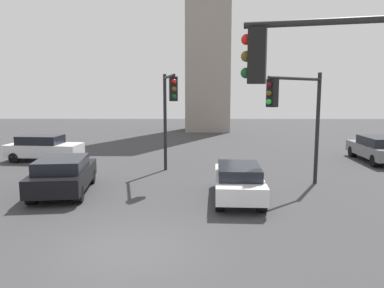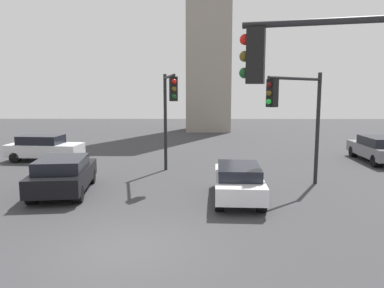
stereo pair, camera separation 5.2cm
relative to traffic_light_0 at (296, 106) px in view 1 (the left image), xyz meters
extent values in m
plane|color=#38383A|center=(-5.67, -5.80, -3.34)|extent=(90.02, 90.02, 0.00)
cylinder|color=black|center=(1.25, 1.14, -0.99)|extent=(0.16, 0.16, 4.70)
cylinder|color=black|center=(-0.04, -0.04, 1.07)|extent=(2.66, 2.45, 0.12)
cube|color=black|center=(-1.15, -1.05, 0.52)|extent=(0.45, 0.45, 1.00)
sphere|color=#4C0F0C|center=(-1.29, -1.18, 0.82)|extent=(0.20, 0.20, 0.20)
sphere|color=#594714|center=(-1.29, -1.18, 0.52)|extent=(0.20, 0.20, 0.20)
sphere|color=green|center=(-1.29, -1.18, 0.22)|extent=(0.20, 0.20, 0.20)
cylinder|color=black|center=(-5.41, 3.89, -0.96)|extent=(0.16, 0.16, 4.76)
cylinder|color=black|center=(-5.09, 2.28, 1.23)|extent=(0.75, 3.25, 0.12)
cube|color=black|center=(-4.82, 0.91, 0.68)|extent=(0.38, 0.38, 1.00)
sphere|color=red|center=(-4.79, 0.71, 0.98)|extent=(0.20, 0.20, 0.20)
sphere|color=#594714|center=(-4.79, 0.71, 0.68)|extent=(0.20, 0.20, 0.20)
sphere|color=#14471E|center=(-4.79, 0.71, 0.38)|extent=(0.20, 0.20, 0.20)
cylinder|color=black|center=(-1.05, -8.16, 1.77)|extent=(4.04, 1.19, 0.12)
cube|color=black|center=(-2.81, -7.69, 1.22)|extent=(0.39, 0.39, 1.00)
sphere|color=red|center=(-3.00, -7.64, 1.52)|extent=(0.20, 0.20, 0.20)
sphere|color=#594714|center=(-3.00, -7.64, 1.22)|extent=(0.20, 0.20, 0.20)
sphere|color=#14471E|center=(-3.00, -7.64, 0.92)|extent=(0.20, 0.20, 0.20)
cube|color=silver|center=(-2.35, -1.31, -2.72)|extent=(1.89, 4.21, 0.58)
cube|color=black|center=(-2.36, -1.52, -2.25)|extent=(1.59, 2.39, 0.44)
cylinder|color=black|center=(-2.96, 0.13, -3.01)|extent=(0.34, 0.69, 0.67)
cylinder|color=black|center=(-1.59, 0.06, -3.01)|extent=(0.34, 0.69, 0.67)
cylinder|color=black|center=(-3.11, -2.68, -3.01)|extent=(0.34, 0.69, 0.67)
cylinder|color=black|center=(-1.74, -2.75, -3.01)|extent=(0.34, 0.69, 0.67)
cube|color=slate|center=(6.37, 6.18, -2.70)|extent=(2.12, 4.61, 0.63)
cube|color=black|center=(6.36, 5.95, -2.17)|extent=(1.82, 2.60, 0.51)
cylinder|color=black|center=(5.62, 7.75, -3.02)|extent=(0.38, 0.66, 0.65)
cylinder|color=black|center=(7.23, 7.69, -3.02)|extent=(0.38, 0.66, 0.65)
cylinder|color=black|center=(5.51, 4.66, -3.02)|extent=(0.38, 0.66, 0.65)
cube|color=black|center=(-9.04, -0.46, -2.71)|extent=(2.38, 4.41, 0.66)
cube|color=black|center=(-9.02, -0.67, -2.18)|extent=(1.94, 2.54, 0.48)
cylinder|color=black|center=(-9.98, 0.87, -3.03)|extent=(0.41, 0.66, 0.62)
cylinder|color=black|center=(-8.43, 1.05, -3.03)|extent=(0.41, 0.66, 0.62)
cylinder|color=black|center=(-9.65, -1.97, -3.03)|extent=(0.41, 0.66, 0.62)
cylinder|color=black|center=(-8.10, -1.79, -3.03)|extent=(0.41, 0.66, 0.62)
cube|color=silver|center=(-12.47, 6.28, -2.71)|extent=(4.21, 2.08, 0.69)
cube|color=black|center=(-12.68, 6.30, -2.15)|extent=(2.40, 1.72, 0.52)
cylinder|color=black|center=(-11.03, 6.87, -3.05)|extent=(0.61, 0.36, 0.58)
cylinder|color=black|center=(-11.15, 5.46, -3.05)|extent=(0.61, 0.36, 0.58)
cylinder|color=black|center=(-13.79, 7.11, -3.05)|extent=(0.61, 0.36, 0.58)
cylinder|color=black|center=(-13.91, 5.69, -3.05)|extent=(0.61, 0.36, 0.58)
cube|color=gray|center=(-2.69, 23.27, 8.07)|extent=(4.31, 4.31, 22.84)
camera|label=1|loc=(-3.95, -14.68, 0.59)|focal=35.11mm
camera|label=2|loc=(-3.90, -14.68, 0.59)|focal=35.11mm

